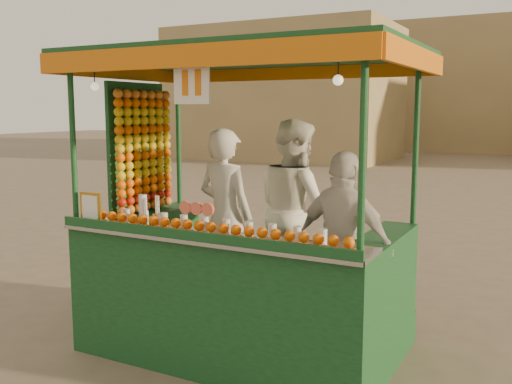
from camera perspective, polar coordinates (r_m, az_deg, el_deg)
The scene contains 7 objects.
ground at distance 5.91m, azimuth -0.90°, elevation -14.17°, with size 90.00×90.00×0.00m, color brown.
building_left at distance 27.40m, azimuth 2.85°, elevation 9.68°, with size 10.00×6.00×6.00m, color #A0895B.
building_center at distance 35.12m, azimuth 20.66°, elevation 9.65°, with size 14.00×7.00×7.00m, color #A0895B.
juice_cart at distance 5.34m, azimuth -2.30°, elevation -6.49°, with size 3.05×1.98×2.77m.
vendor_left at distance 5.75m, azimuth -3.06°, elevation -2.36°, with size 0.70×0.52×1.75m.
vendor_middle at distance 5.82m, azimuth 3.90°, elevation -1.78°, with size 1.13×1.11×1.84m.
vendor_right at distance 4.96m, azimuth 8.67°, elevation -5.09°, with size 0.99×0.59×1.58m.
Camera 1 is at (2.64, -4.79, 2.24)m, focal length 40.30 mm.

